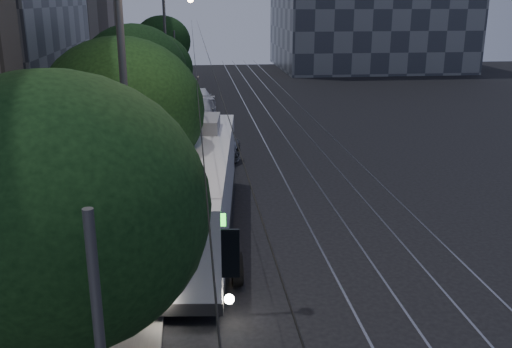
{
  "coord_description": "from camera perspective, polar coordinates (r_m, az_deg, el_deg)",
  "views": [
    {
      "loc": [
        -4.01,
        -16.55,
        8.4
      ],
      "look_at": [
        -1.69,
        4.19,
        1.96
      ],
      "focal_mm": 40.0,
      "sensor_mm": 36.0,
      "label": 1
    }
  ],
  "objects": [
    {
      "name": "trolleybus",
      "position": [
        20.92,
        -6.3,
        -1.46
      ],
      "size": [
        3.91,
        12.88,
        5.63
      ],
      "rotation": [
        0.0,
        0.0,
        -0.1
      ],
      "color": "silver",
      "rests_on": "ground"
    },
    {
      "name": "car_white_a",
      "position": [
        33.01,
        -3.94,
        3.58
      ],
      "size": [
        2.31,
        4.26,
        1.37
      ],
      "primitive_type": "imported",
      "rotation": [
        0.0,
        0.0,
        -0.18
      ],
      "color": "silver",
      "rests_on": "ground"
    },
    {
      "name": "tree_5",
      "position": [
        52.05,
        -9.34,
        12.94
      ],
      "size": [
        4.94,
        4.94,
        7.03
      ],
      "color": "#2E2319",
      "rests_on": "ground"
    },
    {
      "name": "ground",
      "position": [
        18.99,
        6.57,
        -9.23
      ],
      "size": [
        120.0,
        120.0,
        0.0
      ],
      "primitive_type": "plane",
      "color": "black",
      "rests_on": "ground"
    },
    {
      "name": "car_white_d",
      "position": [
        47.8,
        -5.55,
        7.73
      ],
      "size": [
        2.56,
        4.11,
        1.31
      ],
      "primitive_type": "imported",
      "rotation": [
        0.0,
        0.0,
        0.28
      ],
      "color": "silver",
      "rests_on": "ground"
    },
    {
      "name": "sidewalk",
      "position": [
        37.65,
        -11.56,
        4.01
      ],
      "size": [
        5.0,
        90.0,
        0.15
      ],
      "primitive_type": "cube",
      "color": "slate",
      "rests_on": "ground"
    },
    {
      "name": "tram_rails",
      "position": [
        38.06,
        3.64,
        4.36
      ],
      "size": [
        4.52,
        90.0,
        0.02
      ],
      "color": "#9A99A1",
      "rests_on": "ground"
    },
    {
      "name": "tree_3",
      "position": [
        37.12,
        -10.35,
        10.25
      ],
      "size": [
        5.15,
        5.15,
        6.45
      ],
      "color": "#2E2319",
      "rests_on": "ground"
    },
    {
      "name": "tree_2",
      "position": [
        30.92,
        -12.07,
        9.92
      ],
      "size": [
        5.51,
        5.51,
        7.21
      ],
      "color": "#2E2319",
      "rests_on": "ground"
    },
    {
      "name": "car_white_b",
      "position": [
        40.92,
        -5.62,
        6.28
      ],
      "size": [
        2.67,
        5.38,
        1.5
      ],
      "primitive_type": "imported",
      "rotation": [
        0.0,
        0.0,
        -0.11
      ],
      "color": "silver",
      "rests_on": "ground"
    },
    {
      "name": "streetlamp_near",
      "position": [
        15.46,
        -11.59,
        10.77
      ],
      "size": [
        2.71,
        0.44,
        11.38
      ],
      "color": "#535355",
      "rests_on": "ground"
    },
    {
      "name": "tree_0",
      "position": [
        10.74,
        -19.42,
        -3.53
      ],
      "size": [
        5.55,
        5.55,
        7.29
      ],
      "color": "#2E2319",
      "rests_on": "ground"
    },
    {
      "name": "car_white_c",
      "position": [
        45.36,
        -6.01,
        7.37
      ],
      "size": [
        2.06,
        4.88,
        1.57
      ],
      "primitive_type": "imported",
      "rotation": [
        0.0,
        0.0,
        0.09
      ],
      "color": "silver",
      "rests_on": "ground"
    },
    {
      "name": "pickup_silver",
      "position": [
        28.65,
        -6.01,
        1.82
      ],
      "size": [
        5.14,
        6.97,
        1.76
      ],
      "primitive_type": "imported",
      "rotation": [
        0.0,
        0.0,
        -0.4
      ],
      "color": "#AEB1B6",
      "rests_on": "ground"
    },
    {
      "name": "streetlamp_far",
      "position": [
        41.76,
        -8.49,
        12.78
      ],
      "size": [
        2.17,
        0.44,
        8.79
      ],
      "color": "#535355",
      "rests_on": "ground"
    },
    {
      "name": "tree_1",
      "position": [
        20.75,
        -13.24,
        6.1
      ],
      "size": [
        5.8,
        5.8,
        7.21
      ],
      "color": "#2E2319",
      "rests_on": "ground"
    },
    {
      "name": "tree_4",
      "position": [
        45.36,
        -10.32,
        11.14
      ],
      "size": [
        4.29,
        4.29,
        5.82
      ],
      "color": "#2E2319",
      "rests_on": "ground"
    },
    {
      "name": "overhead_wires",
      "position": [
        36.9,
        -7.92,
        9.3
      ],
      "size": [
        2.23,
        90.0,
        6.0
      ],
      "color": "black",
      "rests_on": "ground"
    }
  ]
}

